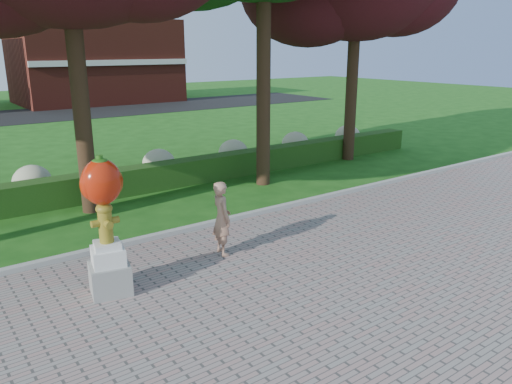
% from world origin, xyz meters
% --- Properties ---
extents(ground, '(100.00, 100.00, 0.00)m').
position_xyz_m(ground, '(0.00, 0.00, 0.00)').
color(ground, '#1D5314').
rests_on(ground, ground).
extents(walkway, '(40.00, 14.00, 0.04)m').
position_xyz_m(walkway, '(0.00, -4.00, 0.02)').
color(walkway, gray).
rests_on(walkway, ground).
extents(curb, '(40.00, 0.18, 0.15)m').
position_xyz_m(curb, '(0.00, 3.00, 0.07)').
color(curb, '#ADADA5').
rests_on(curb, ground).
extents(lawn_hedge, '(24.00, 0.70, 0.80)m').
position_xyz_m(lawn_hedge, '(0.00, 7.00, 0.40)').
color(lawn_hedge, '#193F12').
rests_on(lawn_hedge, ground).
extents(hydrangea_row, '(20.10, 1.10, 0.99)m').
position_xyz_m(hydrangea_row, '(0.57, 8.00, 0.55)').
color(hydrangea_row, '#BBBC8F').
rests_on(hydrangea_row, ground).
extents(street, '(50.00, 8.00, 0.02)m').
position_xyz_m(street, '(0.00, 28.00, 0.01)').
color(street, black).
rests_on(street, ground).
extents(building_right, '(12.00, 8.00, 6.40)m').
position_xyz_m(building_right, '(8.00, 34.00, 3.20)').
color(building_right, maroon).
rests_on(building_right, ground).
extents(hydrant_sculpture, '(0.81, 0.81, 2.53)m').
position_xyz_m(hydrant_sculpture, '(-3.29, 1.04, 1.38)').
color(hydrant_sculpture, gray).
rests_on(hydrant_sculpture, walkway).
extents(woman, '(0.47, 0.64, 1.60)m').
position_xyz_m(woman, '(-0.71, 1.35, 0.84)').
color(woman, tan).
rests_on(woman, walkway).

